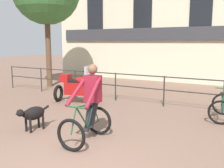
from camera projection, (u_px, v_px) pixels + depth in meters
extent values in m
cylinder|color=#2D2B28|center=(12.00, 77.00, 12.50)|extent=(0.05, 0.05, 1.05)
cylinder|color=#2D2B28|center=(41.00, 80.00, 11.59)|extent=(0.05, 0.05, 1.05)
cylinder|color=#2D2B28|center=(75.00, 83.00, 10.68)|extent=(0.05, 0.05, 1.05)
cylinder|color=#2D2B28|center=(115.00, 87.00, 9.77)|extent=(0.05, 0.05, 1.05)
cylinder|color=#2D2B28|center=(164.00, 91.00, 8.87)|extent=(0.05, 0.05, 1.05)
cylinder|color=#2D2B28|center=(224.00, 97.00, 7.96)|extent=(0.05, 0.05, 1.05)
cylinder|color=#2D2B28|center=(164.00, 77.00, 8.79)|extent=(15.00, 0.04, 0.04)
cylinder|color=#2D2B28|center=(164.00, 90.00, 8.86)|extent=(15.00, 0.04, 0.04)
cube|color=#333338|center=(200.00, 33.00, 13.22)|extent=(17.10, 0.12, 0.70)
torus|color=black|center=(71.00, 135.00, 5.23)|extent=(0.68, 0.10, 0.68)
torus|color=black|center=(98.00, 121.00, 6.19)|extent=(0.68, 0.10, 0.68)
cylinder|color=#194C2D|center=(83.00, 118.00, 5.57)|extent=(0.06, 0.49, 0.60)
cylinder|color=#194C2D|center=(91.00, 116.00, 5.86)|extent=(0.05, 0.23, 0.52)
cylinder|color=#194C2D|center=(85.00, 105.00, 5.61)|extent=(0.06, 0.66, 0.10)
cylinder|color=#194C2D|center=(94.00, 124.00, 6.01)|extent=(0.05, 0.44, 0.08)
cylinder|color=#194C2D|center=(96.00, 112.00, 6.05)|extent=(0.04, 0.27, 0.47)
cylinder|color=#194C2D|center=(74.00, 121.00, 5.27)|extent=(0.04, 0.23, 0.54)
cylinder|color=#194C2D|center=(76.00, 107.00, 5.32)|extent=(0.48, 0.05, 0.03)
cube|color=black|center=(93.00, 103.00, 5.91)|extent=(0.13, 0.24, 0.05)
cube|color=maroon|center=(93.00, 89.00, 5.85)|extent=(0.37, 0.23, 0.60)
sphere|color=brown|center=(93.00, 69.00, 5.78)|extent=(0.22, 0.22, 0.22)
cylinder|color=maroon|center=(77.00, 91.00, 5.66)|extent=(0.12, 0.72, 0.60)
cylinder|color=maroon|center=(93.00, 92.00, 5.47)|extent=(0.17, 0.72, 0.60)
cylinder|color=black|center=(88.00, 117.00, 5.90)|extent=(0.15, 0.32, 0.69)
cylinder|color=black|center=(93.00, 115.00, 5.83)|extent=(0.13, 0.31, 0.58)
ellipsoid|color=black|center=(34.00, 113.00, 6.48)|extent=(0.37, 0.62, 0.33)
cylinder|color=black|center=(26.00, 114.00, 6.29)|extent=(0.21, 0.20, 0.19)
sphere|color=black|center=(20.00, 113.00, 6.16)|extent=(0.18, 0.18, 0.18)
cone|color=black|center=(17.00, 114.00, 6.10)|extent=(0.11, 0.12, 0.10)
cylinder|color=black|center=(46.00, 108.00, 6.74)|extent=(0.09, 0.20, 0.12)
cylinder|color=black|center=(26.00, 124.00, 6.43)|extent=(0.06, 0.06, 0.37)
cylinder|color=black|center=(30.00, 126.00, 6.32)|extent=(0.06, 0.06, 0.37)
cylinder|color=black|center=(39.00, 121.00, 6.72)|extent=(0.06, 0.06, 0.37)
cylinder|color=black|center=(43.00, 122.00, 6.61)|extent=(0.06, 0.06, 0.37)
torus|color=black|center=(96.00, 96.00, 9.20)|extent=(0.24, 0.63, 0.62)
torus|color=black|center=(58.00, 93.00, 9.64)|extent=(0.24, 0.63, 0.62)
cube|color=maroon|center=(77.00, 88.00, 9.39)|extent=(0.88, 0.56, 0.44)
ellipsoid|color=maroon|center=(81.00, 80.00, 9.29)|extent=(0.54, 0.41, 0.24)
cube|color=black|center=(74.00, 81.00, 9.38)|extent=(0.61, 0.41, 0.10)
cylinder|color=#B2B2B7|center=(91.00, 90.00, 9.23)|extent=(0.42, 0.14, 0.41)
cube|color=silver|center=(87.00, 73.00, 9.17)|extent=(0.12, 0.44, 0.50)
cube|color=maroon|center=(66.00, 78.00, 9.46)|extent=(0.39, 0.42, 0.28)
torus|color=black|center=(223.00, 104.00, 7.87)|extent=(0.66, 0.10, 0.66)
torus|color=black|center=(221.00, 112.00, 6.94)|extent=(0.66, 0.10, 0.66)
cylinder|color=#194C2D|center=(223.00, 99.00, 7.47)|extent=(0.06, 0.47, 0.58)
cylinder|color=#194C2D|center=(222.00, 103.00, 7.20)|extent=(0.04, 0.22, 0.51)
cylinder|color=#194C2D|center=(223.00, 91.00, 7.35)|extent=(0.07, 0.63, 0.10)
cylinder|color=#194C2D|center=(221.00, 112.00, 7.13)|extent=(0.05, 0.42, 0.07)
cylinder|color=#194C2D|center=(221.00, 103.00, 7.01)|extent=(0.04, 0.25, 0.46)
cylinder|color=#194C2D|center=(224.00, 96.00, 7.75)|extent=(0.04, 0.21, 0.52)
cylinder|color=#194C2D|center=(224.00, 88.00, 7.62)|extent=(0.48, 0.06, 0.03)
cube|color=black|center=(222.00, 94.00, 7.07)|extent=(0.13, 0.25, 0.05)
cylinder|color=brown|center=(48.00, 49.00, 12.68)|extent=(0.26, 0.26, 3.70)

